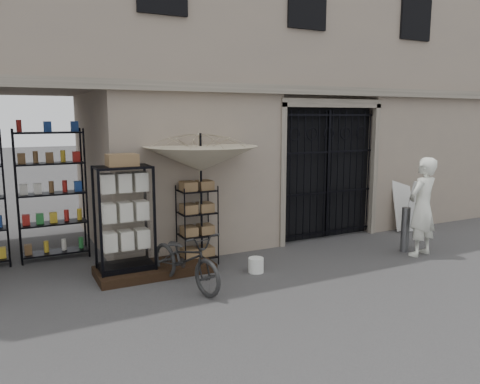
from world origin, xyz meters
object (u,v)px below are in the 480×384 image
display_cabinet (124,224)px  easel_sign (410,205)px  white_bucket (256,265)px  shopkeeper (419,255)px  steel_bollard (405,230)px  market_umbrella (201,152)px  bicycle (186,286)px  wire_rack (197,226)px

display_cabinet → easel_sign: display_cabinet is taller
easel_sign → white_bucket: bearing=-172.6°
shopkeeper → steel_bollard: bearing=-87.2°
market_umbrella → shopkeeper: size_ratio=1.50×
market_umbrella → white_bucket: (0.68, -0.83, -1.96)m
bicycle → steel_bollard: size_ratio=1.95×
display_cabinet → steel_bollard: (5.42, -1.01, -0.49)m
market_umbrella → bicycle: (-0.67, -0.94, -2.09)m
white_bucket → shopkeeper: 3.45m
wire_rack → easel_sign: (5.40, -0.01, -0.08)m
wire_rack → easel_sign: bearing=-23.3°
display_cabinet → steel_bollard: size_ratio=2.10×
wire_rack → easel_sign: wire_rack is taller
wire_rack → display_cabinet: bearing=163.3°
steel_bollard → shopkeeper: bearing=-75.8°
market_umbrella → easel_sign: bearing=0.9°
display_cabinet → easel_sign: (6.77, 0.15, -0.30)m
market_umbrella → steel_bollard: size_ratio=3.19×
wire_rack → market_umbrella: bearing=-85.2°
market_umbrella → steel_bollard: bearing=-15.1°
wire_rack → shopkeeper: wire_rack is taller
display_cabinet → wire_rack: 1.40m
market_umbrella → steel_bollard: 4.46m
steel_bollard → display_cabinet: bearing=169.4°
market_umbrella → bicycle: bearing=-125.6°
display_cabinet → bicycle: bearing=-26.5°
shopkeeper → easel_sign: easel_sign is taller
steel_bollard → shopkeeper: size_ratio=0.47×
easel_sign → bicycle: bearing=-174.1°
steel_bollard → easel_sign: (1.35, 1.17, 0.19)m
bicycle → easel_sign: bearing=-5.1°
wire_rack → market_umbrella: market_umbrella is taller
display_cabinet → steel_bollard: bearing=12.2°
market_umbrella → shopkeeper: (4.08, -1.40, -2.09)m
display_cabinet → shopkeeper: 5.74m
easel_sign → display_cabinet: bearing=177.5°
wire_rack → bicycle: wire_rack is taller
bicycle → market_umbrella: bearing=39.7°
steel_bollard → white_bucket: bearing=175.8°
market_umbrella → easel_sign: 5.54m
wire_rack → white_bucket: wire_rack is taller
market_umbrella → white_bucket: bearing=-50.9°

